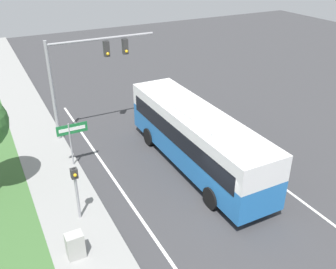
{
  "coord_description": "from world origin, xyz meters",
  "views": [
    {
      "loc": [
        -8.48,
        -10.68,
        10.91
      ],
      "look_at": [
        -0.38,
        4.86,
        1.74
      ],
      "focal_mm": 40.0,
      "sensor_mm": 36.0,
      "label": 1
    }
  ],
  "objects_px": {
    "signal_gantry": "(85,66)",
    "pedestrian_signal": "(76,185)",
    "street_sign": "(72,135)",
    "utility_cabinet": "(75,245)",
    "bus": "(196,135)"
  },
  "relations": [
    {
      "from": "street_sign",
      "to": "utility_cabinet",
      "type": "bearing_deg",
      "value": -104.79
    },
    {
      "from": "bus",
      "to": "pedestrian_signal",
      "type": "height_order",
      "value": "bus"
    },
    {
      "from": "signal_gantry",
      "to": "street_sign",
      "type": "relative_size",
      "value": 2.56
    },
    {
      "from": "bus",
      "to": "street_sign",
      "type": "relative_size",
      "value": 4.23
    },
    {
      "from": "pedestrian_signal",
      "to": "utility_cabinet",
      "type": "xyz_separation_m",
      "value": [
        -0.75,
        -2.16,
        -1.16
      ]
    },
    {
      "from": "bus",
      "to": "utility_cabinet",
      "type": "distance_m",
      "value": 8.35
    },
    {
      "from": "pedestrian_signal",
      "to": "utility_cabinet",
      "type": "distance_m",
      "value": 2.57
    },
    {
      "from": "pedestrian_signal",
      "to": "street_sign",
      "type": "relative_size",
      "value": 1.03
    },
    {
      "from": "pedestrian_signal",
      "to": "street_sign",
      "type": "bearing_deg",
      "value": 77.36
    },
    {
      "from": "bus",
      "to": "signal_gantry",
      "type": "xyz_separation_m",
      "value": [
        -3.77,
        6.43,
        2.48
      ]
    },
    {
      "from": "street_sign",
      "to": "pedestrian_signal",
      "type": "bearing_deg",
      "value": -102.64
    },
    {
      "from": "signal_gantry",
      "to": "pedestrian_signal",
      "type": "relative_size",
      "value": 2.49
    },
    {
      "from": "bus",
      "to": "pedestrian_signal",
      "type": "relative_size",
      "value": 4.12
    },
    {
      "from": "street_sign",
      "to": "utility_cabinet",
      "type": "relative_size",
      "value": 2.41
    },
    {
      "from": "signal_gantry",
      "to": "pedestrian_signal",
      "type": "distance_m",
      "value": 8.72
    }
  ]
}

